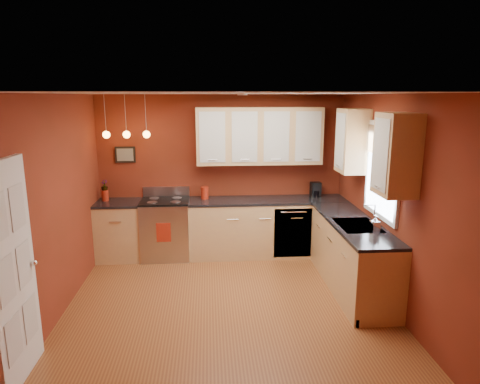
{
  "coord_description": "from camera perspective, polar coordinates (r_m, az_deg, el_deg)",
  "views": [
    {
      "loc": [
        -0.21,
        -4.88,
        2.57
      ],
      "look_at": [
        0.22,
        1.0,
        1.25
      ],
      "focal_mm": 32.0,
      "sensor_mm": 36.0,
      "label": 1
    }
  ],
  "objects": [
    {
      "name": "base_cabinets_back_left",
      "position": [
        7.15,
        -15.7,
        -5.07
      ],
      "size": [
        0.7,
        0.6,
        0.9
      ],
      "primitive_type": "cube",
      "color": "tan",
      "rests_on": "floor"
    },
    {
      "name": "window",
      "position": [
        5.69,
        18.46,
        3.09
      ],
      "size": [
        0.06,
        1.02,
        1.22
      ],
      "color": "white",
      "rests_on": "wall_right"
    },
    {
      "name": "counter_right",
      "position": [
        5.9,
        14.92,
        -4.03
      ],
      "size": [
        0.62,
        2.1,
        0.04
      ],
      "primitive_type": "cube",
      "color": "black",
      "rests_on": "base_cabinets_right"
    },
    {
      "name": "floor",
      "position": [
        5.52,
        -1.59,
        -15.11
      ],
      "size": [
        4.2,
        4.2,
        0.0
      ],
      "primitive_type": "plane",
      "color": "#95592B",
      "rests_on": "ground"
    },
    {
      "name": "gas_range",
      "position": [
        7.03,
        -9.85,
        -4.81
      ],
      "size": [
        0.76,
        0.64,
        1.11
      ],
      "color": "#AEAEB3",
      "rests_on": "floor"
    },
    {
      "name": "wall_back",
      "position": [
        7.09,
        -2.46,
        2.35
      ],
      "size": [
        4.0,
        0.02,
        2.6
      ],
      "primitive_type": "cube",
      "color": "maroon",
      "rests_on": "floor"
    },
    {
      "name": "wall_left",
      "position": [
        5.35,
        -23.65,
        -2.17
      ],
      "size": [
        0.02,
        4.2,
        2.6
      ],
      "primitive_type": "cube",
      "color": "maroon",
      "rests_on": "floor"
    },
    {
      "name": "door_left_wall",
      "position": [
        4.36,
        -28.09,
        -9.68
      ],
      "size": [
        0.12,
        0.82,
        2.05
      ],
      "color": "white",
      "rests_on": "floor"
    },
    {
      "name": "dish_towel",
      "position": [
        6.71,
        -10.15,
        -5.34
      ],
      "size": [
        0.22,
        0.02,
        0.3
      ],
      "primitive_type": "cube",
      "color": "#9E2211",
      "rests_on": "gas_range"
    },
    {
      "name": "upper_cabinets_right",
      "position": [
        5.62,
        17.14,
        5.77
      ],
      "size": [
        0.35,
        1.95,
        0.9
      ],
      "primitive_type": "cube",
      "color": "tan",
      "rests_on": "wall_right"
    },
    {
      "name": "base_cabinets_back_right",
      "position": [
        7.07,
        3.63,
        -4.81
      ],
      "size": [
        2.54,
        0.6,
        0.9
      ],
      "primitive_type": "cube",
      "color": "tan",
      "rests_on": "floor"
    },
    {
      "name": "coffee_maker",
      "position": [
        7.19,
        10.05,
        0.27
      ],
      "size": [
        0.17,
        0.17,
        0.24
      ],
      "rotation": [
        0.0,
        0.0,
        0.03
      ],
      "color": "black",
      "rests_on": "counter_back_right"
    },
    {
      "name": "sink",
      "position": [
        5.76,
        15.42,
        -4.5
      ],
      "size": [
        0.5,
        0.7,
        0.33
      ],
      "color": "#97979D",
      "rests_on": "counter_right"
    },
    {
      "name": "flowers",
      "position": [
        7.09,
        -17.63,
        0.79
      ],
      "size": [
        0.13,
        0.13,
        0.18
      ],
      "primitive_type": "imported",
      "rotation": [
        0.0,
        0.0,
        -0.32
      ],
      "color": "#9E2211",
      "rests_on": "red_vase"
    },
    {
      "name": "soap_pump",
      "position": [
        5.47,
        17.56,
        -4.09
      ],
      "size": [
        0.11,
        0.12,
        0.22
      ],
      "primitive_type": "imported",
      "rotation": [
        0.0,
        0.0,
        0.17
      ],
      "color": "white",
      "rests_on": "counter_right"
    },
    {
      "name": "wall_right",
      "position": [
        5.5,
        19.61,
        -1.43
      ],
      "size": [
        0.02,
        4.2,
        2.6
      ],
      "primitive_type": "cube",
      "color": "maroon",
      "rests_on": "floor"
    },
    {
      "name": "red_canister",
      "position": [
        6.94,
        -4.73,
        -0.11
      ],
      "size": [
        0.13,
        0.13,
        0.2
      ],
      "color": "#9E2211",
      "rests_on": "counter_back_right"
    },
    {
      "name": "wall_front",
      "position": [
        3.06,
        0.14,
        -11.89
      ],
      "size": [
        4.0,
        0.02,
        2.6
      ],
      "primitive_type": "cube",
      "color": "maroon",
      "rests_on": "floor"
    },
    {
      "name": "upper_cabinets_back",
      "position": [
        6.88,
        2.59,
        7.48
      ],
      "size": [
        2.0,
        0.35,
        0.9
      ],
      "primitive_type": "cube",
      "color": "tan",
      "rests_on": "wall_back"
    },
    {
      "name": "ceiling",
      "position": [
        4.88,
        -1.79,
        13.0
      ],
      "size": [
        4.0,
        4.2,
        0.02
      ],
      "primitive_type": "cube",
      "color": "beige",
      "rests_on": "wall_back"
    },
    {
      "name": "counter_back_left",
      "position": [
        7.03,
        -15.92,
        -1.41
      ],
      "size": [
        0.7,
        0.62,
        0.04
      ],
      "primitive_type": "cube",
      "color": "black",
      "rests_on": "base_cabinets_back_left"
    },
    {
      "name": "red_vase",
      "position": [
        7.12,
        -17.54,
        -0.45
      ],
      "size": [
        0.11,
        0.11,
        0.17
      ],
      "primitive_type": "cylinder",
      "color": "#9E2211",
      "rests_on": "counter_back_left"
    },
    {
      "name": "dishwasher_front",
      "position": [
        6.86,
        7.04,
        -5.44
      ],
      "size": [
        0.6,
        0.02,
        0.8
      ],
      "primitive_type": "cube",
      "color": "#AEAEB3",
      "rests_on": "base_cabinets_back_right"
    },
    {
      "name": "pendant_lights",
      "position": [
        6.76,
        -14.9,
        7.48
      ],
      "size": [
        0.71,
        0.11,
        0.66
      ],
      "color": "#97979D",
      "rests_on": "ceiling"
    },
    {
      "name": "wall_picture",
      "position": [
        7.14,
        -15.05,
        4.84
      ],
      "size": [
        0.32,
        0.03,
        0.26
      ],
      "primitive_type": "cube",
      "color": "black",
      "rests_on": "wall_back"
    },
    {
      "name": "base_cabinets_right",
      "position": [
        6.04,
        14.66,
        -8.31
      ],
      "size": [
        0.6,
        2.1,
        0.9
      ],
      "primitive_type": "cube",
      "color": "tan",
      "rests_on": "floor"
    },
    {
      "name": "counter_back_right",
      "position": [
        6.94,
        3.69,
        -1.11
      ],
      "size": [
        2.54,
        0.62,
        0.04
      ],
      "primitive_type": "cube",
      "color": "black",
      "rests_on": "base_cabinets_back_right"
    }
  ]
}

